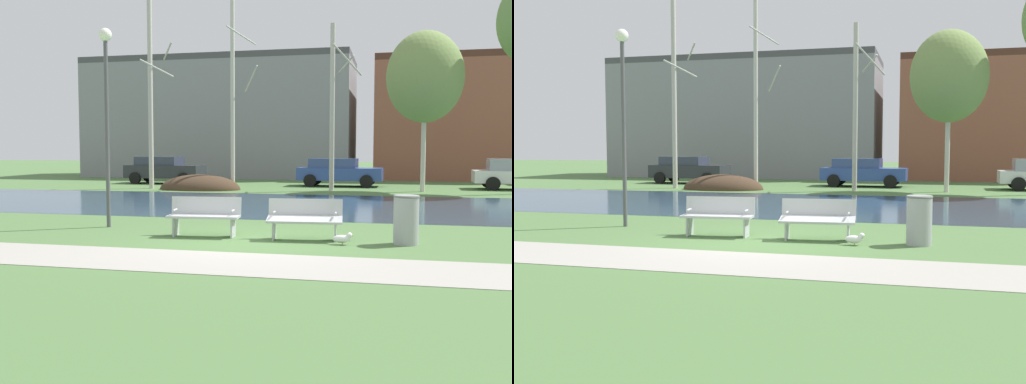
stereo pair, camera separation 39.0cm
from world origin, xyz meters
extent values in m
plane|color=#4C703D|center=(0.00, 10.00, 0.00)|extent=(120.00, 120.00, 0.00)
cube|color=#9E998E|center=(0.00, -2.26, 0.01)|extent=(60.00, 1.95, 0.01)
cube|color=#2D475B|center=(0.00, 8.12, 0.00)|extent=(80.00, 8.86, 0.01)
ellipsoid|color=#423021|center=(-5.93, 14.44, 0.00)|extent=(3.93, 2.47, 1.43)
cube|color=#B2B5B7|center=(-1.13, 0.47, 0.45)|extent=(1.63, 0.60, 0.05)
cube|color=#B2B5B7|center=(-1.15, 0.75, 0.67)|extent=(1.60, 0.20, 0.40)
cube|color=#B2B5B7|center=(-1.79, 0.48, 0.23)|extent=(0.07, 0.43, 0.45)
cube|color=#B2B5B7|center=(-0.48, 0.58, 0.23)|extent=(0.07, 0.43, 0.45)
cylinder|color=#B2B5B7|center=(-1.78, 0.44, 0.59)|extent=(0.06, 0.28, 0.04)
cylinder|color=#B2B5B7|center=(-0.47, 0.54, 0.59)|extent=(0.06, 0.28, 0.04)
cube|color=#B2B5B7|center=(1.13, 0.47, 0.45)|extent=(1.63, 0.60, 0.14)
cube|color=#B2B5B7|center=(1.11, 0.75, 0.67)|extent=(1.60, 0.20, 0.40)
cube|color=#B2B5B7|center=(0.47, 0.48, 0.23)|extent=(0.07, 0.43, 0.45)
cube|color=#B2B5B7|center=(1.78, 0.58, 0.23)|extent=(0.07, 0.43, 0.45)
cylinder|color=#B2B5B7|center=(0.47, 0.44, 0.59)|extent=(0.06, 0.28, 0.04)
cylinder|color=#B2B5B7|center=(1.78, 0.54, 0.59)|extent=(0.06, 0.28, 0.04)
cylinder|color=#999B9E|center=(3.22, 0.45, 0.50)|extent=(0.51, 0.51, 1.01)
torus|color=#5B5D5E|center=(3.22, 0.45, 0.98)|extent=(0.53, 0.53, 0.04)
ellipsoid|color=white|center=(1.95, 0.10, 0.12)|extent=(0.36, 0.16, 0.16)
sphere|color=white|center=(2.11, 0.10, 0.20)|extent=(0.12, 0.12, 0.12)
cone|color=gold|center=(2.17, 0.10, 0.20)|extent=(0.06, 0.04, 0.04)
cylinder|color=gold|center=(1.96, 0.06, 0.05)|extent=(0.01, 0.01, 0.10)
cylinder|color=gold|center=(1.96, 0.13, 0.05)|extent=(0.01, 0.01, 0.10)
cylinder|color=#4C4C51|center=(-3.93, 1.46, 2.28)|extent=(0.10, 0.10, 4.57)
sphere|color=white|center=(-3.93, 1.46, 4.72)|extent=(0.32, 0.32, 0.32)
cylinder|color=#BCB7A8|center=(-8.44, 14.57, 4.74)|extent=(0.23, 0.23, 9.47)
cylinder|color=#BCB7A8|center=(-7.73, 15.05, 6.64)|extent=(1.00, 1.41, 0.64)
cylinder|color=#BCB7A8|center=(-7.83, 13.93, 5.66)|extent=(1.25, 1.22, 0.75)
cylinder|color=beige|center=(-4.46, 14.97, 4.73)|extent=(0.20, 0.20, 9.47)
cylinder|color=beige|center=(-3.68, 15.50, 5.24)|extent=(0.96, 1.37, 1.10)
cylinder|color=beige|center=(-3.88, 14.37, 7.09)|extent=(1.16, 1.13, 0.75)
cylinder|color=#BCB7A8|center=(0.23, 15.02, 3.78)|extent=(0.22, 0.22, 7.56)
cylinder|color=#BCB7A8|center=(0.82, 15.42, 5.80)|extent=(0.81, 1.14, 0.67)
cylinder|color=#BCB7A8|center=(0.94, 14.29, 5.82)|extent=(1.25, 1.22, 1.30)
cylinder|color=beige|center=(4.28, 15.39, 3.27)|extent=(0.21, 0.21, 6.55)
ellipsoid|color=olive|center=(4.28, 15.39, 5.11)|extent=(3.37, 3.37, 4.05)
cube|color=#282B30|center=(-9.29, 18.42, 0.67)|extent=(4.31, 1.86, 0.70)
cube|color=#2F3648|center=(-9.63, 18.43, 1.25)|extent=(2.43, 1.59, 0.46)
cylinder|color=black|center=(-7.85, 19.22, 0.32)|extent=(0.65, 0.24, 0.64)
cylinder|color=black|center=(-7.92, 17.51, 0.32)|extent=(0.65, 0.24, 0.64)
cylinder|color=black|center=(-10.66, 19.32, 0.32)|extent=(0.65, 0.24, 0.64)
cylinder|color=black|center=(-10.72, 17.62, 0.32)|extent=(0.65, 0.24, 0.64)
cube|color=#2D4793|center=(0.34, 18.26, 0.63)|extent=(4.31, 1.99, 0.63)
cube|color=#32457F|center=(0.00, 18.27, 1.19)|extent=(2.44, 1.70, 0.48)
cylinder|color=black|center=(1.78, 19.12, 0.32)|extent=(0.65, 0.24, 0.64)
cylinder|color=black|center=(1.71, 17.29, 0.32)|extent=(0.65, 0.24, 0.64)
cylinder|color=black|center=(-1.03, 19.23, 0.32)|extent=(0.65, 0.24, 0.64)
cylinder|color=black|center=(-1.09, 17.39, 0.32)|extent=(0.65, 0.24, 0.64)
cylinder|color=black|center=(7.54, 18.64, 0.32)|extent=(0.65, 0.24, 0.64)
cylinder|color=black|center=(7.47, 16.82, 0.32)|extent=(0.65, 0.24, 0.64)
cube|color=gray|center=(-8.60, 27.48, 3.79)|extent=(17.88, 7.57, 7.58)
cube|color=#48484B|center=(-8.60, 27.48, 7.78)|extent=(17.88, 7.57, 0.40)
cube|color=brown|center=(7.01, 28.48, 3.58)|extent=(10.38, 9.24, 7.17)
cube|color=#4E2C21|center=(7.01, 28.48, 7.37)|extent=(10.38, 9.24, 0.40)
camera|label=1|loc=(2.92, -11.71, 1.97)|focal=40.82mm
camera|label=2|loc=(3.30, -11.61, 1.97)|focal=40.82mm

